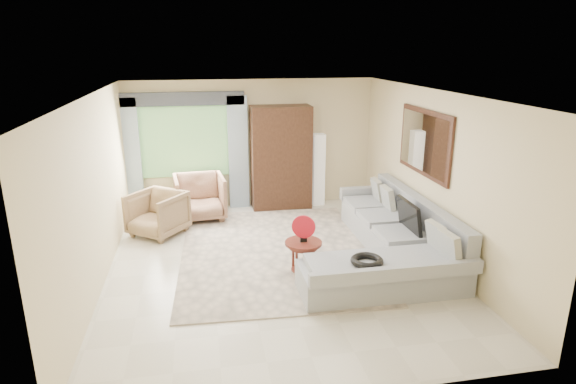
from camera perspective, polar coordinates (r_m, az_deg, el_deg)
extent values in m
plane|color=silver|center=(7.50, -1.40, -8.58)|extent=(6.00, 6.00, 0.00)
cube|color=#C6B29D|center=(7.92, -1.55, -7.05)|extent=(3.19, 4.14, 0.02)
cube|color=#95989D|center=(8.38, 11.69, -4.63)|extent=(0.90, 2.40, 0.40)
cube|color=#95989D|center=(6.78, 11.23, -9.96)|extent=(2.30, 0.80, 0.40)
cube|color=#95989D|center=(8.02, 15.27, -2.44)|extent=(0.20, 3.20, 0.50)
cube|color=#95989D|center=(9.40, 8.90, -0.07)|extent=(0.90, 0.16, 0.22)
cube|color=#95989D|center=(6.28, 12.90, -9.38)|extent=(2.30, 0.10, 0.18)
cube|color=black|center=(7.64, 14.16, -2.77)|extent=(0.14, 0.74, 0.48)
torus|color=black|center=(6.41, 9.34, -8.04)|extent=(0.43, 0.43, 0.09)
cylinder|color=#512015|center=(6.94, 1.84, -6.05)|extent=(0.54, 0.54, 0.04)
cylinder|color=#512015|center=(7.06, 1.82, -8.12)|extent=(0.35, 0.35, 0.48)
cylinder|color=red|center=(6.85, 1.86, -4.14)|extent=(0.33, 0.14, 0.34)
imported|color=#977452|center=(8.80, -15.22, -2.49)|extent=(1.18, 1.19, 0.78)
imported|color=#936D50|center=(9.42, -10.41, -0.61)|extent=(1.01, 1.03, 0.86)
imported|color=#999999|center=(9.82, -15.94, -1.23)|extent=(0.63, 0.60, 0.55)
cube|color=black|center=(9.78, -0.84, 4.08)|extent=(1.20, 0.55, 2.10)
cube|color=silver|center=(10.07, 3.60, 2.67)|extent=(0.24, 0.24, 1.50)
cube|color=#669E59|center=(9.82, -12.15, 5.84)|extent=(1.80, 0.04, 1.40)
cube|color=#9EB7CC|center=(9.87, -18.18, 3.94)|extent=(0.40, 0.08, 2.30)
cube|color=#9EB7CC|center=(9.81, -5.92, 4.63)|extent=(0.40, 0.08, 2.30)
cube|color=#1E232D|center=(9.63, -12.48, 10.73)|extent=(2.40, 0.12, 0.26)
cube|color=black|center=(8.01, 15.89, 5.66)|extent=(0.04, 1.70, 1.05)
cube|color=white|center=(8.00, 15.73, 5.66)|extent=(0.02, 1.54, 0.90)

